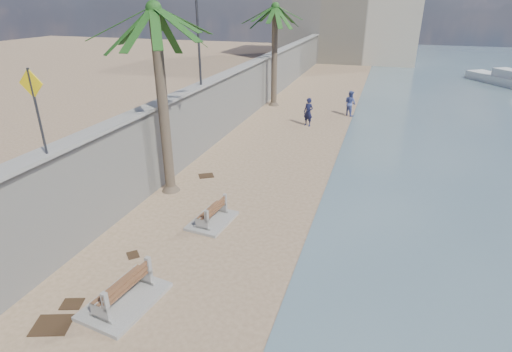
# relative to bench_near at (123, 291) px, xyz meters

# --- Properties ---
(ground_plane) EXTENTS (140.00, 140.00, 0.00)m
(ground_plane) POSITION_rel_bench_near_xyz_m (2.11, -0.28, -0.41)
(ground_plane) COLOR #9B7C5F
(seawall) EXTENTS (0.45, 70.00, 3.50)m
(seawall) POSITION_rel_bench_near_xyz_m (-3.09, 19.72, 1.34)
(seawall) COLOR gray
(seawall) RESTS_ON ground_plane
(wall_cap) EXTENTS (0.80, 70.00, 0.12)m
(wall_cap) POSITION_rel_bench_near_xyz_m (-3.09, 19.72, 3.14)
(wall_cap) COLOR gray
(wall_cap) RESTS_ON seawall
(end_building) EXTENTS (18.00, 12.00, 14.00)m
(end_building) POSITION_rel_bench_near_xyz_m (0.11, 51.72, 6.59)
(end_building) COLOR #B7AA93
(end_building) RESTS_ON ground_plane
(bench_near) EXTENTS (1.82, 2.44, 0.94)m
(bench_near) POSITION_rel_bench_near_xyz_m (0.00, 0.00, 0.00)
(bench_near) COLOR gray
(bench_near) RESTS_ON ground_plane
(bench_far) EXTENTS (1.49, 2.03, 0.80)m
(bench_far) POSITION_rel_bench_near_xyz_m (0.53, 4.74, -0.06)
(bench_far) COLOR gray
(bench_far) RESTS_ON ground_plane
(palm_mid) EXTENTS (5.00, 5.00, 8.24)m
(palm_mid) POSITION_rel_bench_near_xyz_m (-2.28, 6.67, 6.82)
(palm_mid) COLOR brown
(palm_mid) RESTS_ON ground_plane
(palm_back) EXTENTS (5.00, 5.00, 8.05)m
(palm_back) POSITION_rel_bench_near_xyz_m (-2.14, 22.80, 6.63)
(palm_back) COLOR brown
(palm_back) RESTS_ON ground_plane
(pedestrian_sign) EXTENTS (0.78, 0.07, 2.40)m
(pedestrian_sign) POSITION_rel_bench_near_xyz_m (-2.89, 1.22, 4.74)
(pedestrian_sign) COLOR #2D2D33
(pedestrian_sign) RESTS_ON wall_cap
(streetlight) EXTENTS (0.28, 0.28, 5.12)m
(streetlight) POSITION_rel_bench_near_xyz_m (-2.99, 11.72, 6.23)
(streetlight) COLOR #2D2D33
(streetlight) RESTS_ON wall_cap
(person_a) EXTENTS (0.90, 0.77, 2.10)m
(person_a) POSITION_rel_bench_near_xyz_m (1.50, 18.12, 0.64)
(person_a) COLOR #131636
(person_a) RESTS_ON ground_plane
(person_b) EXTENTS (1.20, 1.17, 1.97)m
(person_b) POSITION_rel_bench_near_xyz_m (3.84, 21.56, 0.57)
(person_b) COLOR #4C599D
(person_b) RESTS_ON ground_plane
(yacht_far) EXTENTS (5.84, 7.40, 1.50)m
(yacht_far) POSITION_rel_bench_near_xyz_m (16.81, 37.95, -0.06)
(yacht_far) COLOR silver
(yacht_far) RESTS_ON bay_water
(debris_a) EXTENTS (1.12, 1.01, 0.03)m
(debris_a) POSITION_rel_bench_near_xyz_m (-1.28, -1.30, -0.40)
(debris_a) COLOR #382616
(debris_a) RESTS_ON ground_plane
(debris_b) EXTENTS (0.67, 0.60, 0.03)m
(debris_b) POSITION_rel_bench_near_xyz_m (-1.35, -0.51, -0.40)
(debris_b) COLOR #382616
(debris_b) RESTS_ON ground_plane
(debris_c) EXTENTS (0.87, 0.83, 0.03)m
(debris_c) POSITION_rel_bench_near_xyz_m (-1.47, 8.56, -0.40)
(debris_c) COLOR #382616
(debris_c) RESTS_ON ground_plane
(debris_d) EXTENTS (0.56, 0.56, 0.03)m
(debris_d) POSITION_rel_bench_near_xyz_m (-1.07, 1.98, -0.40)
(debris_d) COLOR #382616
(debris_d) RESTS_ON ground_plane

